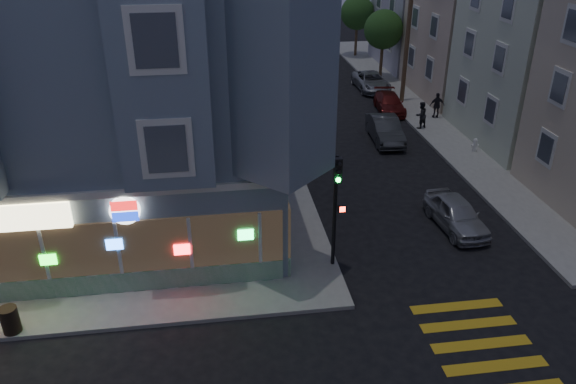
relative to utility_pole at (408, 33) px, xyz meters
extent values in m
plane|color=black|center=(-12.00, -24.00, -4.80)|extent=(120.00, 120.00, 0.00)
cube|color=gray|center=(-25.50, -1.00, -4.72)|extent=(33.00, 42.00, 0.15)
cube|color=gray|center=(11.00, -1.00, -4.72)|extent=(24.00, 42.00, 0.15)
cube|color=slate|center=(-18.00, -13.00, 0.85)|extent=(14.00, 14.00, 11.00)
cube|color=silver|center=(-18.00, -13.00, -0.80)|extent=(14.30, 14.30, 0.25)
cube|color=#196B33|center=(-18.00, -20.05, -4.25)|extent=(13.60, 0.12, 0.80)
cube|color=#382B1E|center=(-18.00, -20.05, -2.85)|extent=(13.60, 0.10, 2.00)
cube|color=#F9EAB2|center=(-20.20, -20.13, -1.40)|extent=(4.20, 0.20, 0.90)
cylinder|color=white|center=(-16.40, -20.13, -1.40)|extent=(1.00, 0.12, 1.00)
cube|color=#C6AC99|center=(7.50, 1.00, -0.15)|extent=(12.00, 8.60, 9.00)
cube|color=#9693A2|center=(7.50, 10.00, 0.60)|extent=(12.00, 8.60, 10.50)
cylinder|color=#4C3826|center=(0.00, 0.00, -0.15)|extent=(0.30, 0.30, 9.00)
cylinder|color=#4C3826|center=(0.20, 6.00, -3.05)|extent=(0.24, 0.24, 3.20)
sphere|color=#224E1B|center=(0.20, 6.00, -0.85)|extent=(3.00, 3.00, 3.00)
cylinder|color=#4C3826|center=(0.20, 14.00, -3.05)|extent=(0.24, 0.24, 3.20)
sphere|color=#224E1B|center=(0.20, 14.00, -0.85)|extent=(3.00, 3.00, 3.00)
imported|color=black|center=(-0.70, -5.55, -3.82)|extent=(0.99, 0.90, 1.65)
imported|color=black|center=(1.00, -3.85, -3.83)|extent=(0.98, 0.47, 1.63)
imported|color=#A2A5AA|center=(-3.40, -17.23, -4.13)|extent=(1.82, 3.99, 1.33)
imported|color=#383A3D|center=(-3.40, -7.03, -4.08)|extent=(1.77, 4.41, 1.42)
imported|color=maroon|center=(-1.50, -1.83, -4.20)|extent=(2.07, 4.24, 1.19)
imported|color=#969A9F|center=(-1.30, 3.37, -4.15)|extent=(2.14, 4.63, 1.29)
cylinder|color=black|center=(-9.20, -19.38, -2.42)|extent=(0.14, 0.14, 4.45)
cube|color=black|center=(-9.20, -19.57, -0.69)|extent=(0.29, 0.26, 0.93)
sphere|color=black|center=(-9.20, -19.71, -0.39)|extent=(0.18, 0.18, 0.18)
sphere|color=black|center=(-9.20, -19.71, -0.69)|extent=(0.18, 0.18, 0.18)
sphere|color=#19F23F|center=(-9.20, -19.71, -0.98)|extent=(0.18, 0.18, 0.18)
cube|color=black|center=(-8.98, -19.54, -2.20)|extent=(0.29, 0.19, 0.28)
cube|color=#FF2614|center=(-8.98, -19.63, -2.20)|extent=(0.20, 0.02, 0.20)
cylinder|color=white|center=(1.00, -9.58, -4.36)|extent=(0.23, 0.23, 0.57)
sphere|color=white|center=(1.00, -9.58, -4.03)|extent=(0.25, 0.25, 0.25)
cylinder|color=white|center=(1.00, -9.58, -4.31)|extent=(0.43, 0.11, 0.11)
cylinder|color=black|center=(-20.11, -21.70, -4.20)|extent=(0.67, 0.67, 0.90)
camera|label=1|loc=(-13.42, -36.79, 7.34)|focal=35.00mm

